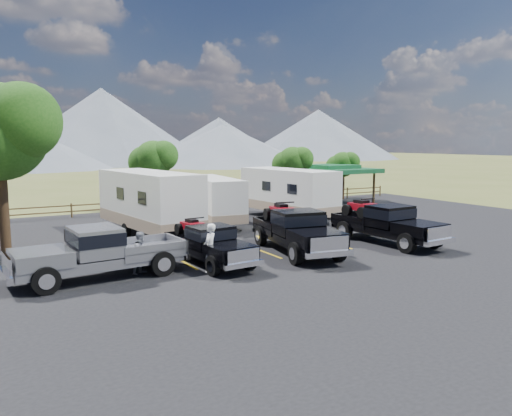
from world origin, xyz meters
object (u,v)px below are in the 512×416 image
trailer_left (149,202)px  pavilion (332,170)px  person_a (210,248)px  person_b (141,253)px  pickup_silver (100,252)px  rig_left (208,243)px  trailer_center (212,200)px  rig_center (296,229)px  rig_right (386,223)px  trailer_right (288,193)px

trailer_left → pavilion: bearing=14.7°
pavilion → person_a: bearing=-138.9°
person_b → pickup_silver: bearing=144.4°
rig_left → person_b: rig_left is taller
rig_left → person_b: (-2.94, -0.25, -0.05)m
trailer_center → pickup_silver: bearing=-126.7°
rig_left → person_a: bearing=-116.1°
trailer_left → rig_left: bearing=-95.9°
rig_center → rig_right: size_ratio=1.04×
trailer_right → person_a: size_ratio=4.94×
trailer_center → trailer_right: trailer_right is taller
rig_center → person_a: bearing=-155.2°
rig_right → trailer_right: (0.02, 9.14, 0.69)m
trailer_left → trailer_right: 9.94m
trailer_center → rig_left: bearing=-108.5°
pavilion → trailer_left: size_ratio=0.61×
pickup_silver → pavilion: bearing=118.9°
rig_right → trailer_right: 9.16m
rig_center → pickup_silver: (-8.94, -0.17, -0.04)m
rig_right → person_a: 10.17m
rig_left → trailer_right: bearing=36.9°
pavilion → rig_center: pavilion is taller
trailer_center → pavilion: bearing=30.0°
trailer_right → trailer_center: bearing=170.5°
trailer_left → person_a: size_ratio=5.23×
person_a → rig_center: bearing=153.4°
pickup_silver → person_b: pickup_silver is taller
trailer_center → person_a: 11.44m
pavilion → person_b: bearing=-144.2°
rig_left → trailer_center: bearing=59.4°
pavilion → rig_center: bearing=-132.6°
rig_right → person_a: (-10.14, -0.88, -0.07)m
pavilion → person_b: pavilion is taller
rig_right → pickup_silver: 14.12m
person_a → rig_right: bearing=143.3°
rig_right → trailer_right: bearing=86.4°
person_a → trailer_left: bearing=-133.6°
trailer_center → trailer_right: bearing=3.3°
person_a → person_b: person_a is taller
rig_right → trailer_center: trailer_center is taller
trailer_right → rig_center: bearing=-126.7°
pickup_silver → trailer_left: bearing=145.8°
rig_left → trailer_center: 10.03m
rig_left → trailer_center: trailer_center is taller
person_b → pavilion: bearing=4.1°
rig_center → rig_right: 5.20m
person_b → trailer_center: bearing=20.5°
trailer_left → pickup_silver: trailer_left is taller
trailer_left → person_a: bearing=-99.5°
trailer_center → trailer_left: bearing=-153.4°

